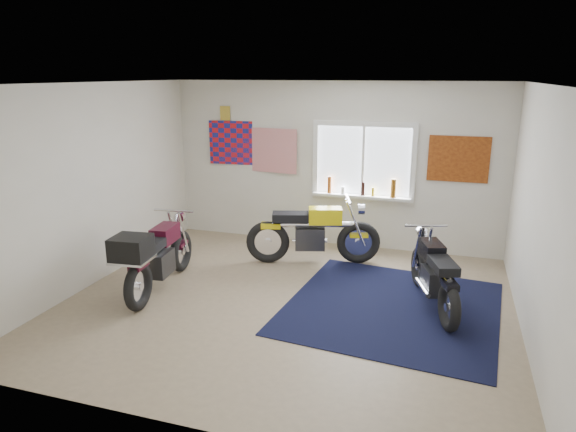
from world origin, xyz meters
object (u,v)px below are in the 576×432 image
(yellow_triumph, at_px, (313,234))
(navy_rug, at_px, (392,307))
(maroon_tourer, at_px, (155,256))
(black_chrome_bike, at_px, (434,276))

(yellow_triumph, bearing_deg, navy_rug, -58.83)
(maroon_tourer, bearing_deg, yellow_triumph, -50.32)
(navy_rug, height_order, yellow_triumph, yellow_triumph)
(navy_rug, xyz_separation_m, maroon_tourer, (-3.02, -0.48, 0.50))
(yellow_triumph, xyz_separation_m, maroon_tourer, (-1.67, -1.71, 0.06))
(yellow_triumph, bearing_deg, black_chrome_bike, -46.14)
(navy_rug, bearing_deg, maroon_tourer, -170.91)
(navy_rug, relative_size, maroon_tourer, 1.35)
(black_chrome_bike, relative_size, maroon_tourer, 0.91)
(black_chrome_bike, bearing_deg, maroon_tourer, 82.42)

